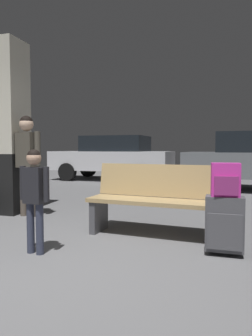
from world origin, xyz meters
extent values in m
cube|color=slate|center=(0.00, 4.00, -0.05)|extent=(18.00, 18.00, 0.10)
cube|color=black|center=(-2.06, 2.17, 0.50)|extent=(0.57, 0.57, 1.00)
cube|color=beige|center=(-2.06, 2.17, 1.94)|extent=(0.56, 0.56, 1.87)
cube|color=tan|center=(0.58, 1.36, 0.44)|extent=(1.63, 0.59, 0.05)
cube|color=tan|center=(0.61, 1.61, 0.68)|extent=(1.60, 0.27, 0.42)
cube|color=#4C4C51|center=(-0.13, 1.43, 0.21)|extent=(0.12, 0.41, 0.41)
cube|color=#4C4C51|center=(1.30, 1.29, 0.21)|extent=(0.12, 0.41, 0.41)
cube|color=#4C4C51|center=(1.43, 0.92, 0.32)|extent=(0.38, 0.21, 0.56)
cube|color=#4C4C51|center=(1.43, 0.80, 0.26)|extent=(0.34, 0.03, 0.36)
cube|color=#A5A5AA|center=(1.44, 1.00, 0.59)|extent=(0.14, 0.03, 0.02)
cylinder|color=black|center=(1.28, 1.00, 0.02)|extent=(0.02, 0.04, 0.04)
cylinder|color=black|center=(1.60, 1.00, 0.02)|extent=(0.02, 0.04, 0.04)
cube|color=#D833A5|center=(1.43, 0.92, 0.77)|extent=(0.29, 0.18, 0.34)
cube|color=#8E2B70|center=(1.44, 0.82, 0.72)|extent=(0.23, 0.05, 0.19)
cylinder|color=black|center=(1.43, 0.92, 0.93)|extent=(0.06, 0.03, 0.02)
cylinder|color=#33384C|center=(-0.39, 0.40, 0.26)|extent=(0.08, 0.08, 0.53)
cylinder|color=#33384C|center=(-0.51, 0.42, 0.26)|extent=(0.08, 0.08, 0.53)
cube|color=#232328|center=(-0.45, 0.41, 0.71)|extent=(0.23, 0.16, 0.37)
cylinder|color=#232328|center=(-0.30, 0.39, 0.73)|extent=(0.06, 0.06, 0.35)
cylinder|color=#232328|center=(-0.60, 0.44, 0.73)|extent=(0.06, 0.06, 0.35)
sphere|color=tan|center=(-0.45, 0.41, 0.99)|extent=(0.15, 0.15, 0.15)
sphere|color=black|center=(-0.45, 0.41, 1.01)|extent=(0.14, 0.14, 0.14)
cylinder|color=red|center=(-0.51, 0.53, 0.73)|extent=(0.06, 0.06, 0.10)
cylinder|color=red|center=(-0.51, 0.53, 0.81)|extent=(0.01, 0.01, 0.06)
cylinder|color=brown|center=(-1.48, 1.96, 0.39)|extent=(0.12, 0.12, 0.79)
cylinder|color=brown|center=(-1.65, 2.00, 0.39)|extent=(0.12, 0.12, 0.79)
cube|color=#4C473D|center=(-1.57, 1.98, 1.06)|extent=(0.35, 0.26, 0.56)
cylinder|color=#4C473D|center=(-1.34, 1.93, 1.09)|extent=(0.09, 0.09, 0.53)
cylinder|color=#4C473D|center=(-1.79, 2.03, 1.09)|extent=(0.09, 0.09, 0.53)
sphere|color=beige|center=(-1.57, 1.98, 1.47)|extent=(0.22, 0.22, 0.22)
sphere|color=black|center=(-1.57, 1.98, 1.51)|extent=(0.20, 0.20, 0.20)
cylinder|color=black|center=(1.35, 7.24, 0.30)|extent=(0.62, 0.26, 0.60)
cylinder|color=black|center=(1.20, 5.65, 0.30)|extent=(0.62, 0.26, 0.60)
cube|color=silver|center=(-2.15, 7.95, 0.67)|extent=(4.18, 1.90, 0.64)
cube|color=black|center=(-2.00, 7.95, 1.25)|extent=(2.17, 1.64, 0.52)
cylinder|color=black|center=(-3.49, 7.22, 0.30)|extent=(0.61, 0.23, 0.60)
cylinder|color=black|center=(-3.41, 8.82, 0.30)|extent=(0.61, 0.23, 0.60)
cylinder|color=black|center=(-0.89, 7.09, 0.30)|extent=(0.61, 0.23, 0.60)
cylinder|color=black|center=(-0.81, 8.69, 0.30)|extent=(0.61, 0.23, 0.60)
camera|label=1|loc=(1.35, -2.43, 1.09)|focal=33.85mm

